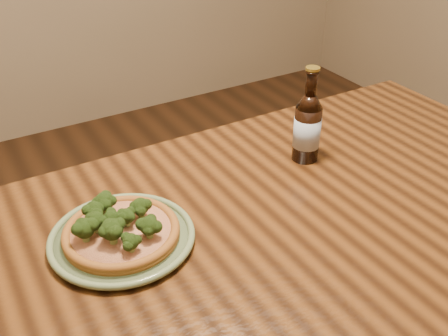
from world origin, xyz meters
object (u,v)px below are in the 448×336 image
plate (122,238)px  beer_bottle (307,127)px  table (261,274)px  pizza (120,230)px

plate → beer_bottle: bearing=8.1°
table → plate: (-0.24, 0.13, 0.10)m
table → beer_bottle: 0.37m
plate → beer_bottle: 0.51m
table → pizza: bearing=151.4°
plate → pizza: 0.02m
table → pizza: 0.30m
table → plate: 0.29m
plate → pizza: pizza is taller
beer_bottle → table: bearing=-121.7°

